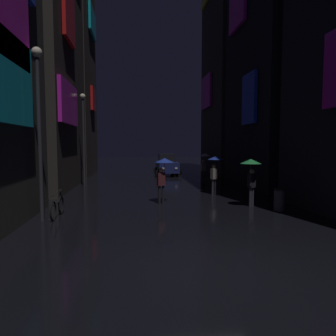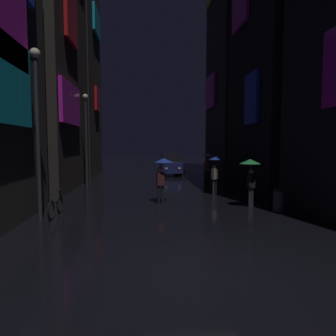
% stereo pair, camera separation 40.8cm
% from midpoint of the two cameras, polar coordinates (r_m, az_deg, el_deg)
% --- Properties ---
extents(ground_plane, '(120.00, 120.00, 0.00)m').
position_cam_midpoint_polar(ground_plane, '(7.09, 6.35, -18.32)').
color(ground_plane, black).
extents(building_left_far, '(4.25, 7.13, 19.23)m').
position_cam_midpoint_polar(building_left_far, '(29.40, -18.91, 17.77)').
color(building_left_far, '#2D2826').
rests_on(building_left_far, ground).
extents(building_right_mid, '(4.25, 8.03, 23.18)m').
position_cam_midpoint_polar(building_right_mid, '(23.12, 19.09, 26.77)').
color(building_right_mid, black).
rests_on(building_right_mid, ground).
extents(building_right_far, '(4.25, 7.69, 24.47)m').
position_cam_midpoint_polar(building_right_far, '(31.09, 11.59, 22.16)').
color(building_right_far, '#33302D').
rests_on(building_right_far, ground).
extents(pedestrian_foreground_right_clear, '(0.90, 0.90, 2.12)m').
position_cam_midpoint_polar(pedestrian_foreground_right_clear, '(21.73, 6.44, 1.62)').
color(pedestrian_foreground_right_clear, '#38332D').
rests_on(pedestrian_foreground_right_clear, ground).
extents(pedestrian_foreground_left_blue, '(0.90, 0.90, 2.12)m').
position_cam_midpoint_polar(pedestrian_foreground_left_blue, '(13.87, -1.71, 0.03)').
color(pedestrian_foreground_left_blue, black).
rests_on(pedestrian_foreground_left_blue, ground).
extents(pedestrian_midstreet_centre_green, '(0.90, 0.90, 2.12)m').
position_cam_midpoint_polar(pedestrian_midstreet_centre_green, '(13.52, 14.71, -0.23)').
color(pedestrian_midstreet_centre_green, '#2D2D38').
rests_on(pedestrian_midstreet_centre_green, ground).
extents(pedestrian_far_right_blue, '(0.90, 0.90, 2.12)m').
position_cam_midpoint_polar(pedestrian_far_right_blue, '(16.67, 8.32, 0.73)').
color(pedestrian_far_right_blue, '#2D2D38').
rests_on(pedestrian_far_right_blue, ground).
extents(bicycle_parked_at_storefront, '(0.12, 1.82, 0.96)m').
position_cam_midpoint_polar(bicycle_parked_at_storefront, '(12.24, -21.24, -6.93)').
color(bicycle_parked_at_storefront, black).
rests_on(bicycle_parked_at_storefront, ground).
extents(car_distant, '(2.28, 4.16, 1.92)m').
position_cam_midpoint_polar(car_distant, '(26.95, -0.66, 0.61)').
color(car_distant, navy).
rests_on(car_distant, ground).
extents(streetlamp_left_near, '(0.36, 0.36, 6.11)m').
position_cam_midpoint_polar(streetlamp_left_near, '(11.66, -24.31, 9.13)').
color(streetlamp_left_near, '#2D2D33').
rests_on(streetlamp_left_near, ground).
extents(streetlamp_left_far, '(0.36, 0.36, 6.05)m').
position_cam_midpoint_polar(streetlamp_left_far, '(20.57, -16.37, 7.07)').
color(streetlamp_left_far, '#2D2D33').
rests_on(streetlamp_left_far, ground).
extents(trash_bin, '(0.46, 0.46, 0.93)m').
position_cam_midpoint_polar(trash_bin, '(13.26, 19.62, -5.67)').
color(trash_bin, '#3F3F47').
rests_on(trash_bin, ground).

